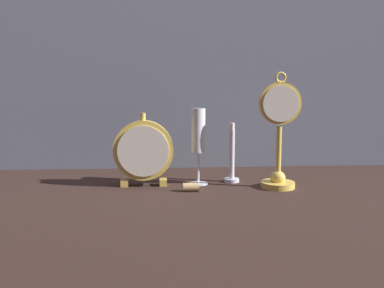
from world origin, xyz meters
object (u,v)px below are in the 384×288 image
object	(u,v)px
mantel_clock_silver	(143,151)
champagne_flute	(198,136)
wine_cork	(191,187)
pocket_watch_on_stand	(279,139)
brass_candlestick	(232,162)

from	to	relation	value
mantel_clock_silver	champagne_flute	bearing A→B (deg)	4.49
wine_cork	pocket_watch_on_stand	bearing A→B (deg)	6.13
mantel_clock_silver	brass_candlestick	world-z (taller)	mantel_clock_silver
pocket_watch_on_stand	wine_cork	bearing A→B (deg)	-173.87
pocket_watch_on_stand	champagne_flute	xyz separation A→B (m)	(-0.21, 0.06, 0.00)
brass_candlestick	wine_cork	xyz separation A→B (m)	(-0.12, -0.10, -0.05)
pocket_watch_on_stand	champagne_flute	size ratio (longest dim) A/B	1.46
wine_cork	mantel_clock_silver	bearing A→B (deg)	150.89
brass_candlestick	wine_cork	distance (m)	0.17
pocket_watch_on_stand	mantel_clock_silver	xyz separation A→B (m)	(-0.36, 0.04, -0.03)
brass_candlestick	wine_cork	bearing A→B (deg)	-140.34
mantel_clock_silver	pocket_watch_on_stand	bearing A→B (deg)	-6.96
mantel_clock_silver	champagne_flute	world-z (taller)	champagne_flute
pocket_watch_on_stand	wine_cork	size ratio (longest dim) A/B	7.38
pocket_watch_on_stand	wine_cork	xyz separation A→B (m)	(-0.24, -0.03, -0.12)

